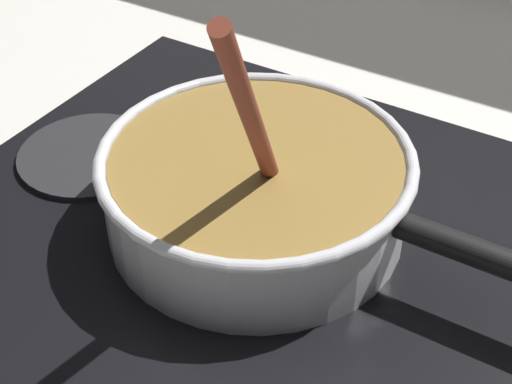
# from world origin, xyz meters

# --- Properties ---
(ground) EXTENTS (2.40, 1.60, 0.04)m
(ground) POSITION_xyz_m (0.00, 0.00, -0.02)
(ground) COLOR beige
(hob_plate) EXTENTS (0.56, 0.48, 0.01)m
(hob_plate) POSITION_xyz_m (0.03, 0.16, 0.01)
(hob_plate) COLOR black
(hob_plate) RESTS_ON ground
(burner_ring) EXTENTS (0.18, 0.18, 0.01)m
(burner_ring) POSITION_xyz_m (0.03, 0.16, 0.02)
(burner_ring) COLOR #592D0C
(burner_ring) RESTS_ON hob_plate
(spare_burner) EXTENTS (0.14, 0.14, 0.01)m
(spare_burner) POSITION_xyz_m (-0.16, 0.16, 0.01)
(spare_burner) COLOR #262628
(spare_burner) RESTS_ON hob_plate
(cooking_pan) EXTENTS (0.42, 0.27, 0.26)m
(cooking_pan) POSITION_xyz_m (0.03, 0.16, 0.05)
(cooking_pan) COLOR silver
(cooking_pan) RESTS_ON hob_plate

